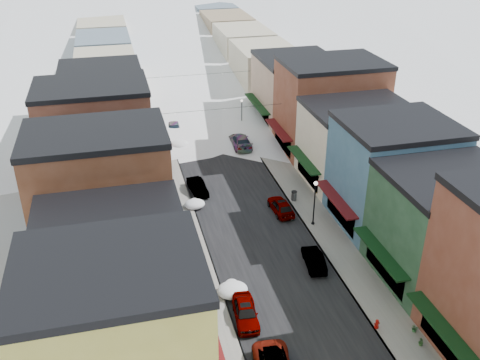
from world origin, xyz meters
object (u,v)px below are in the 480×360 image
car_silver_sedan (246,312)px  fire_hydrant (377,324)px  car_dark_hatch (198,187)px  streetlamp_near (315,198)px  trash_can (294,196)px  car_green_sedan (314,259)px

car_silver_sedan → fire_hydrant: (9.19, -3.34, -0.24)m
car_silver_sedan → car_dark_hatch: car_silver_sedan is taller
car_silver_sedan → streetlamp_near: size_ratio=0.92×
fire_hydrant → car_silver_sedan: bearing=160.0°
fire_hydrant → trash_can: size_ratio=0.72×
streetlamp_near → trash_can: bearing=93.2°
car_dark_hatch → car_green_sedan: bearing=-71.2°
car_silver_sedan → trash_can: 18.94m
car_silver_sedan → trash_can: car_silver_sedan is taller
car_silver_sedan → streetlamp_near: 15.26m
car_dark_hatch → trash_can: (9.56, -4.44, 0.00)m
car_green_sedan → trash_can: bearing=-93.2°
car_green_sedan → trash_can: size_ratio=3.89×
car_silver_sedan → car_dark_hatch: size_ratio=1.04×
car_dark_hatch → trash_can: bearing=-31.8°
streetlamp_near → car_silver_sedan: bearing=-130.6°
fire_hydrant → streetlamp_near: bearing=87.6°
car_silver_sedan → streetlamp_near: streetlamp_near is taller
car_silver_sedan → car_green_sedan: (7.49, 5.19, -0.06)m
car_green_sedan → fire_hydrant: size_ratio=5.39×
car_silver_sedan → trash_can: size_ratio=4.10×
car_dark_hatch → fire_hydrant: bearing=-76.0°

